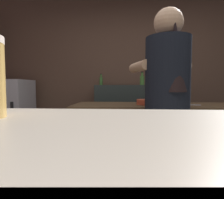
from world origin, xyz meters
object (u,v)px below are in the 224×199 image
at_px(chefs_knife, 187,105).
at_px(bottle_olive_oil, 101,81).
at_px(mixing_bowl, 146,102).
at_px(bartender, 167,102).
at_px(bottle_soy, 142,80).
at_px(mini_fridge, 9,118).

distance_m(chefs_knife, bottle_olive_oil, 1.63).
relative_size(mixing_bowl, chefs_knife, 0.79).
xyz_separation_m(bartender, bottle_olive_oil, (-0.72, 1.67, 0.21)).
bearing_deg(bottle_olive_oil, mixing_bowl, -64.32).
bearing_deg(mixing_bowl, bartender, -74.37).
height_order(bartender, chefs_knife, bartender).
bearing_deg(bottle_olive_oil, bartender, -66.70).
xyz_separation_m(chefs_knife, bottle_soy, (-0.34, 1.12, 0.28)).
bearing_deg(mini_fridge, bottle_olive_oil, 8.42).
distance_m(bottle_olive_oil, bottle_soy, 0.67).
bearing_deg(bottle_olive_oil, bottle_soy, -12.09).
bearing_deg(bartender, bottle_soy, -13.40).
height_order(chefs_knife, bottle_olive_oil, bottle_olive_oil).
relative_size(bartender, bottle_soy, 8.24).
bearing_deg(chefs_knife, bottle_olive_oil, 146.27).
height_order(mini_fridge, bartender, bartender).
bearing_deg(bottle_soy, mixing_bowl, -92.81).
bearing_deg(mixing_bowl, chefs_knife, -1.34).
bearing_deg(bottle_soy, mini_fridge, -177.98).
bearing_deg(chefs_knife, bartender, -106.41).
distance_m(mini_fridge, bottle_olive_oil, 1.58).
bearing_deg(mini_fridge, bottle_soy, 2.02).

